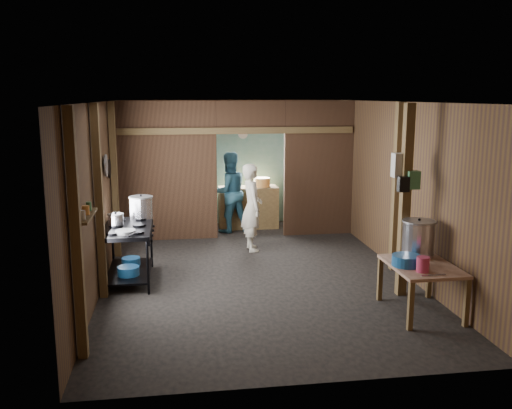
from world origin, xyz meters
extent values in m
cube|color=black|center=(0.00, 0.00, 0.00)|extent=(4.50, 7.00, 0.00)
cube|color=#403F3F|center=(0.00, 0.00, 2.60)|extent=(4.50, 7.00, 0.00)
cube|color=brown|center=(0.00, 3.50, 1.30)|extent=(4.50, 0.00, 2.60)
cube|color=brown|center=(0.00, -3.50, 1.30)|extent=(4.50, 0.00, 2.60)
cube|color=brown|center=(-2.25, 0.00, 1.30)|extent=(0.00, 7.00, 2.60)
cube|color=brown|center=(2.25, 0.00, 1.30)|extent=(0.00, 7.00, 2.60)
cube|color=brown|center=(-1.32, 2.20, 1.30)|extent=(1.85, 0.10, 2.60)
cube|color=brown|center=(1.57, 2.20, 1.30)|extent=(1.35, 0.10, 2.60)
cube|color=brown|center=(0.25, 2.20, 2.30)|extent=(1.30, 0.10, 0.60)
cube|color=#769F9B|center=(0.00, 3.44, 1.25)|extent=(4.40, 0.06, 2.50)
cube|color=brown|center=(0.30, 2.95, 0.42)|extent=(1.20, 0.50, 0.85)
cylinder|color=silver|center=(0.25, 3.40, 1.90)|extent=(0.20, 0.03, 0.20)
cube|color=brown|center=(-2.18, -2.60, 1.30)|extent=(0.10, 0.12, 2.60)
cube|color=brown|center=(-2.18, -0.80, 1.30)|extent=(0.10, 0.12, 2.60)
cube|color=brown|center=(-2.18, 1.20, 1.30)|extent=(0.10, 0.12, 2.60)
cube|color=brown|center=(2.18, -0.20, 1.30)|extent=(0.10, 0.12, 2.60)
cube|color=brown|center=(1.85, -1.30, 1.30)|extent=(0.12, 0.12, 2.60)
cube|color=brown|center=(0.00, 2.15, 2.05)|extent=(4.40, 0.12, 0.12)
cylinder|color=gray|center=(-2.21, 0.40, 1.65)|extent=(0.03, 0.34, 0.34)
cylinder|color=black|center=(-2.21, 0.80, 1.55)|extent=(0.03, 0.30, 0.30)
cube|color=brown|center=(-2.15, -2.10, 1.40)|extent=(0.14, 0.80, 0.03)
cylinder|color=silver|center=(-2.15, -2.35, 1.47)|extent=(0.07, 0.07, 0.10)
cylinder|color=#F4A04B|center=(-2.15, -2.10, 1.47)|extent=(0.08, 0.08, 0.10)
cylinder|color=#438856|center=(-2.15, -1.88, 1.47)|extent=(0.06, 0.06, 0.10)
cube|color=silver|center=(1.80, -1.22, 1.78)|extent=(0.22, 0.15, 0.32)
cube|color=#438856|center=(1.92, -1.36, 1.60)|extent=(0.16, 0.12, 0.24)
cube|color=black|center=(1.78, -1.38, 1.55)|extent=(0.14, 0.10, 0.20)
cylinder|color=silver|center=(-2.05, 0.21, 0.87)|extent=(0.19, 0.19, 0.09)
cylinder|color=#1D5897|center=(-1.88, -0.41, 0.22)|extent=(0.31, 0.31, 0.13)
cylinder|color=#1D5897|center=(-1.88, 0.10, 0.22)|extent=(0.28, 0.28, 0.11)
cylinder|color=#1D5897|center=(1.62, -1.97, 0.69)|extent=(0.36, 0.36, 0.13)
cylinder|color=#BD3458|center=(1.71, -2.23, 0.72)|extent=(0.20, 0.20, 0.18)
cube|color=silver|center=(1.77, -2.39, 0.63)|extent=(0.30, 0.04, 0.01)
cylinder|color=#F4A04B|center=(0.59, 2.95, 0.94)|extent=(0.33, 0.33, 0.18)
imported|color=#F0E7CF|center=(0.14, 1.23, 0.77)|extent=(0.41, 0.59, 1.54)
imported|color=#2C5F77|center=(-0.13, 2.65, 0.80)|extent=(0.93, 0.82, 1.60)
camera|label=1|loc=(-1.18, -8.24, 2.69)|focal=39.14mm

